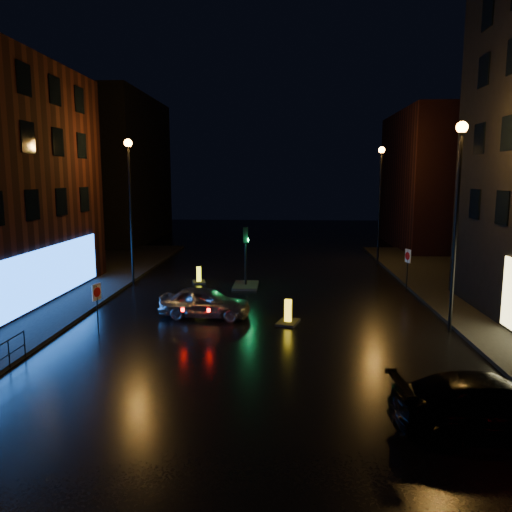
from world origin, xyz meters
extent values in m
plane|color=black|center=(0.00, 0.00, 0.00)|extent=(120.00, 120.00, 0.00)
cube|color=black|center=(-16.00, 35.00, 7.00)|extent=(8.00, 16.00, 14.00)
cube|color=black|center=(15.00, 32.00, 6.00)|extent=(8.00, 14.00, 12.00)
cylinder|color=black|center=(-7.80, 14.00, 4.00)|extent=(0.14, 0.14, 8.00)
cylinder|color=black|center=(-7.80, 14.00, 8.00)|extent=(0.20, 0.20, 0.25)
sphere|color=orange|center=(-7.80, 14.00, 8.15)|extent=(0.44, 0.44, 0.44)
cylinder|color=black|center=(7.80, 6.00, 4.00)|extent=(0.14, 0.14, 8.00)
cylinder|color=black|center=(7.80, 6.00, 8.00)|extent=(0.20, 0.20, 0.25)
sphere|color=orange|center=(7.80, 6.00, 8.15)|extent=(0.44, 0.44, 0.44)
cylinder|color=black|center=(7.80, 22.00, 4.00)|extent=(0.14, 0.14, 8.00)
cylinder|color=black|center=(7.80, 22.00, 8.00)|extent=(0.20, 0.20, 0.25)
sphere|color=orange|center=(7.80, 22.00, 8.15)|extent=(0.44, 0.44, 0.44)
cube|color=black|center=(-1.20, 14.00, 0.06)|extent=(1.40, 2.40, 0.12)
cylinder|color=black|center=(-1.20, 14.00, 1.40)|extent=(0.12, 0.12, 2.80)
cube|color=black|center=(-1.20, 14.00, 3.00)|extent=(0.28, 0.22, 0.90)
cylinder|color=#0CFF59|center=(-1.06, 14.00, 2.72)|extent=(0.05, 0.18, 0.18)
cylinder|color=black|center=(-8.00, 2.00, 0.50)|extent=(0.04, 0.04, 1.00)
imported|color=#A7A9AE|center=(-2.54, 7.49, 0.69)|extent=(4.21, 2.04, 1.38)
imported|color=black|center=(6.10, -2.42, 0.72)|extent=(5.07, 2.36, 1.43)
cube|color=black|center=(1.18, 6.68, 0.05)|extent=(1.11, 1.39, 0.10)
cube|color=gold|center=(1.18, 6.68, 0.56)|extent=(0.32, 0.25, 1.01)
cube|color=black|center=(1.18, 6.68, 0.56)|extent=(0.30, 0.10, 0.61)
cube|color=black|center=(-4.08, 14.86, 0.05)|extent=(0.98, 1.26, 0.09)
cube|color=yellow|center=(-4.08, 14.86, 0.51)|extent=(0.29, 0.22, 0.93)
cube|color=black|center=(-4.08, 14.86, 0.51)|extent=(0.27, 0.08, 0.56)
cylinder|color=black|center=(-6.50, 4.93, 0.98)|extent=(0.05, 0.05, 1.96)
cube|color=silver|center=(-6.50, 4.93, 1.70)|extent=(0.21, 0.48, 0.67)
cylinder|color=#B20C0C|center=(-6.47, 4.92, 1.70)|extent=(0.15, 0.37, 0.39)
cylinder|color=black|center=(7.90, 13.71, 1.11)|extent=(0.06, 0.06, 2.21)
cube|color=silver|center=(7.90, 13.71, 1.91)|extent=(0.21, 0.54, 0.75)
cylinder|color=#B20C0C|center=(7.87, 13.70, 1.91)|extent=(0.15, 0.43, 0.44)
camera|label=1|loc=(0.95, -14.15, 6.22)|focal=35.00mm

